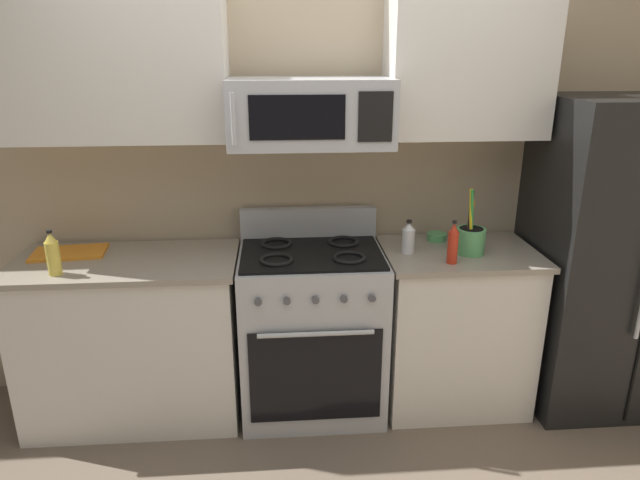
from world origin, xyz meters
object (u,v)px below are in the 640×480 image
(refrigerator, at_px, (614,257))
(bottle_oil, at_px, (53,254))
(range_oven, at_px, (312,329))
(microwave, at_px, (310,113))
(cutting_board, at_px, (69,253))
(bottle_hot_sauce, at_px, (453,244))
(prep_bowl, at_px, (437,236))
(bottle_vinegar, at_px, (408,238))
(utensil_crock, at_px, (470,239))

(refrigerator, relative_size, bottle_oil, 7.68)
(range_oven, distance_m, refrigerator, 1.70)
(refrigerator, height_order, microwave, microwave)
(cutting_board, distance_m, bottle_hot_sauce, 1.98)
(range_oven, xyz_separation_m, microwave, (-0.00, 0.03, 1.16))
(prep_bowl, bearing_deg, bottle_hot_sauce, -93.58)
(microwave, xyz_separation_m, prep_bowl, (0.72, 0.15, -0.70))
(refrigerator, height_order, bottle_hot_sauce, refrigerator)
(prep_bowl, bearing_deg, bottle_vinegar, -138.05)
(bottle_hot_sauce, relative_size, prep_bowl, 2.02)
(utensil_crock, height_order, bottle_oil, utensil_crock)
(bottle_vinegar, bearing_deg, bottle_oil, -174.52)
(refrigerator, distance_m, bottle_vinegar, 1.16)
(microwave, distance_m, bottle_hot_sauce, 0.96)
(utensil_crock, bearing_deg, bottle_vinegar, 173.97)
(bottle_hot_sauce, bearing_deg, refrigerator, 9.43)
(bottle_vinegar, relative_size, bottle_hot_sauce, 0.81)
(bottle_hot_sauce, distance_m, prep_bowl, 0.36)
(bottle_vinegar, relative_size, bottle_oil, 0.80)
(range_oven, relative_size, cutting_board, 2.99)
(range_oven, height_order, cutting_board, range_oven)
(microwave, bearing_deg, cutting_board, 176.39)
(utensil_crock, height_order, bottle_hot_sauce, utensil_crock)
(refrigerator, distance_m, bottle_oil, 2.90)
(microwave, distance_m, bottle_vinegar, 0.82)
(refrigerator, relative_size, prep_bowl, 15.54)
(cutting_board, distance_m, bottle_oil, 0.30)
(bottle_vinegar, distance_m, prep_bowl, 0.29)
(refrigerator, relative_size, bottle_hot_sauce, 7.70)
(bottle_oil, height_order, prep_bowl, bottle_oil)
(bottle_hot_sauce, xyz_separation_m, bottle_oil, (-1.93, -0.00, 0.00))
(refrigerator, xyz_separation_m, utensil_crock, (-0.83, -0.03, 0.14))
(bottle_vinegar, height_order, bottle_oil, bottle_oil)
(refrigerator, bearing_deg, microwave, 178.52)
(range_oven, relative_size, microwave, 1.37)
(prep_bowl, bearing_deg, refrigerator, -11.69)
(cutting_board, bearing_deg, microwave, -3.61)
(refrigerator, bearing_deg, cutting_board, 177.60)
(bottle_vinegar, xyz_separation_m, bottle_oil, (-1.74, -0.17, 0.02))
(range_oven, xyz_separation_m, refrigerator, (1.66, -0.02, 0.38))
(refrigerator, bearing_deg, range_oven, 179.41)
(range_oven, distance_m, microwave, 1.16)
(bottle_hot_sauce, height_order, prep_bowl, bottle_hot_sauce)
(bottle_vinegar, distance_m, bottle_hot_sauce, 0.25)
(bottle_vinegar, distance_m, bottle_oil, 1.75)
(refrigerator, xyz_separation_m, microwave, (-1.66, 0.04, 0.78))
(bottle_oil, bearing_deg, utensil_crock, 3.69)
(bottle_vinegar, height_order, bottle_hot_sauce, bottle_hot_sauce)
(utensil_crock, bearing_deg, bottle_hot_sauce, -135.73)
(prep_bowl, bearing_deg, utensil_crock, -62.77)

